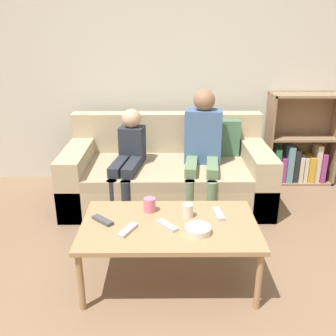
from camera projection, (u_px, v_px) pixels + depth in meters
name	position (u px, v px, depth m)	size (l,w,h in m)	color
wall_back	(178.00, 60.00, 3.89)	(12.00, 0.06, 2.60)	beige
couch	(168.00, 174.00, 3.67)	(1.92, 0.95, 0.80)	tan
bookshelf	(297.00, 150.00, 4.08)	(0.73, 0.28, 0.98)	#8E7051
coffee_table	(169.00, 228.00, 2.44)	(1.15, 0.67, 0.43)	#A87F56
person_adult	(203.00, 143.00, 3.45)	(0.38, 0.68, 1.09)	#66845B
person_child	(129.00, 155.00, 3.44)	(0.32, 0.67, 0.91)	#282D38
cup_near	(188.00, 211.00, 2.50)	(0.07, 0.07, 0.09)	silver
cup_far	(150.00, 205.00, 2.57)	(0.08, 0.08, 0.10)	pink
tv_remote_0	(218.00, 214.00, 2.53)	(0.07, 0.18, 0.02)	#B7B7BC
tv_remote_1	(128.00, 230.00, 2.33)	(0.12, 0.17, 0.02)	#B7B7BC
tv_remote_2	(167.00, 225.00, 2.38)	(0.14, 0.16, 0.02)	#B7B7BC
tv_remote_3	(103.00, 220.00, 2.45)	(0.16, 0.15, 0.02)	#47474C
snack_bowl	(198.00, 230.00, 2.31)	(0.16, 0.16, 0.05)	beige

